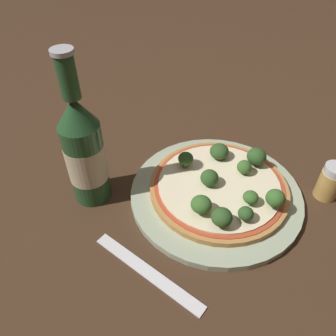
% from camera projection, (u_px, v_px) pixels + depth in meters
% --- Properties ---
extents(ground_plane, '(3.00, 3.00, 0.00)m').
position_uv_depth(ground_plane, '(215.00, 190.00, 0.57)').
color(ground_plane, '#3D2819').
extents(plate, '(0.29, 0.29, 0.01)m').
position_uv_depth(plate, '(215.00, 194.00, 0.56)').
color(plate, '#A3B293').
rests_on(plate, ground_plane).
extents(pizza, '(0.23, 0.23, 0.01)m').
position_uv_depth(pizza, '(219.00, 187.00, 0.55)').
color(pizza, '#B77F42').
rests_on(pizza, plate).
extents(broccoli_floret_0, '(0.02, 0.02, 0.02)m').
position_uv_depth(broccoli_floret_0, '(251.00, 197.00, 0.50)').
color(broccoli_floret_0, '#89A866').
rests_on(broccoli_floret_0, pizza).
extents(broccoli_floret_1, '(0.03, 0.03, 0.03)m').
position_uv_depth(broccoli_floret_1, '(187.00, 157.00, 0.57)').
color(broccoli_floret_1, '#89A866').
rests_on(broccoli_floret_1, pizza).
extents(broccoli_floret_2, '(0.02, 0.02, 0.02)m').
position_uv_depth(broccoli_floret_2, '(244.00, 167.00, 0.56)').
color(broccoli_floret_2, '#89A866').
rests_on(broccoli_floret_2, pizza).
extents(broccoli_floret_3, '(0.03, 0.03, 0.03)m').
position_uv_depth(broccoli_floret_3, '(209.00, 178.00, 0.53)').
color(broccoli_floret_3, '#89A866').
rests_on(broccoli_floret_3, pizza).
extents(broccoli_floret_4, '(0.02, 0.02, 0.02)m').
position_uv_depth(broccoli_floret_4, '(246.00, 214.00, 0.48)').
color(broccoli_floret_4, '#89A866').
rests_on(broccoli_floret_4, pizza).
extents(broccoli_floret_5, '(0.03, 0.03, 0.03)m').
position_uv_depth(broccoli_floret_5, '(257.00, 156.00, 0.57)').
color(broccoli_floret_5, '#89A866').
rests_on(broccoli_floret_5, pizza).
extents(broccoli_floret_6, '(0.03, 0.03, 0.03)m').
position_uv_depth(broccoli_floret_6, '(275.00, 198.00, 0.50)').
color(broccoli_floret_6, '#89A866').
rests_on(broccoli_floret_6, pizza).
extents(broccoli_floret_7, '(0.03, 0.03, 0.03)m').
position_uv_depth(broccoli_floret_7, '(222.00, 217.00, 0.47)').
color(broccoli_floret_7, '#89A866').
rests_on(broccoli_floret_7, pizza).
extents(broccoli_floret_8, '(0.03, 0.03, 0.03)m').
position_uv_depth(broccoli_floret_8, '(219.00, 151.00, 0.59)').
color(broccoli_floret_8, '#89A866').
rests_on(broccoli_floret_8, pizza).
extents(broccoli_floret_9, '(0.03, 0.03, 0.03)m').
position_uv_depth(broccoli_floret_9, '(201.00, 204.00, 0.49)').
color(broccoli_floret_9, '#89A866').
rests_on(broccoli_floret_9, pizza).
extents(beer_bottle, '(0.06, 0.06, 0.25)m').
position_uv_depth(beer_bottle, '(84.00, 151.00, 0.50)').
color(beer_bottle, '#234C28').
rests_on(beer_bottle, ground_plane).
extents(pepper_shaker, '(0.04, 0.04, 0.07)m').
position_uv_depth(pepper_shaker, '(330.00, 182.00, 0.54)').
color(pepper_shaker, tan).
rests_on(pepper_shaker, ground_plane).
extents(fork, '(0.03, 0.19, 0.00)m').
position_uv_depth(fork, '(148.00, 271.00, 0.45)').
color(fork, silver).
rests_on(fork, ground_plane).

